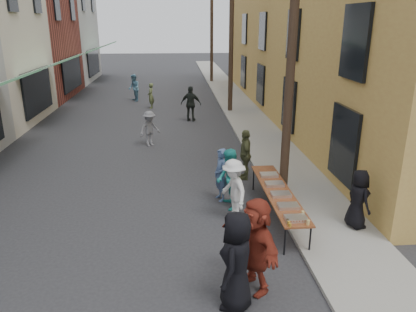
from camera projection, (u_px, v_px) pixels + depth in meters
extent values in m
plane|color=#28282B|center=(129.00, 257.00, 9.12)|extent=(120.00, 120.00, 0.00)
cube|color=gray|center=(242.00, 111.00, 23.66)|extent=(2.20, 60.00, 0.10)
cube|color=maroon|center=(6.00, 37.00, 26.92)|extent=(8.00, 8.00, 8.00)
cube|color=gray|center=(42.00, 27.00, 34.32)|extent=(8.00, 8.00, 9.00)
cube|color=#B38540|center=(360.00, 22.00, 21.61)|extent=(10.00, 28.00, 10.00)
cylinder|color=#2D2116|center=(292.00, 43.00, 10.85)|extent=(0.26, 0.26, 9.00)
cylinder|color=#2D2116|center=(231.00, 31.00, 22.19)|extent=(0.26, 0.26, 9.00)
cylinder|color=#2D2116|center=(212.00, 28.00, 33.53)|extent=(0.26, 0.26, 9.00)
cube|color=maroon|center=(278.00, 192.00, 10.79)|extent=(0.70, 4.00, 0.04)
cylinder|color=black|center=(285.00, 241.00, 9.11)|extent=(0.04, 0.04, 0.71)
cylinder|color=black|center=(310.00, 240.00, 9.15)|extent=(0.04, 0.04, 0.71)
cylinder|color=black|center=(254.00, 179.00, 12.66)|extent=(0.04, 0.04, 0.71)
cylinder|color=black|center=(272.00, 178.00, 12.71)|extent=(0.04, 0.04, 0.71)
cube|color=maroon|center=(296.00, 218.00, 9.21)|extent=(0.50, 0.33, 0.08)
cube|color=#B2B2B7|center=(288.00, 206.00, 9.82)|extent=(0.50, 0.33, 0.08)
cube|color=tan|center=(281.00, 194.00, 10.48)|extent=(0.50, 0.33, 0.08)
cube|color=#B2B2B7|center=(275.00, 184.00, 11.15)|extent=(0.50, 0.33, 0.08)
cube|color=tan|center=(269.00, 175.00, 11.81)|extent=(0.50, 0.33, 0.08)
cylinder|color=#A57F26|center=(290.00, 225.00, 8.91)|extent=(0.07, 0.07, 0.08)
cylinder|color=#A57F26|center=(289.00, 223.00, 9.00)|extent=(0.07, 0.07, 0.08)
cylinder|color=#A57F26|center=(288.00, 221.00, 9.10)|extent=(0.07, 0.07, 0.08)
cylinder|color=tan|center=(308.00, 222.00, 8.98)|extent=(0.08, 0.08, 0.12)
imported|color=black|center=(237.00, 261.00, 7.27)|extent=(0.93, 1.10, 1.91)
imported|color=#425981|center=(221.00, 175.00, 11.82)|extent=(0.54, 0.66, 1.58)
imported|color=teal|center=(229.00, 179.00, 11.27)|extent=(0.73, 0.90, 1.73)
imported|color=white|center=(233.00, 190.00, 10.58)|extent=(0.94, 1.24, 1.69)
imported|color=brown|center=(245.00, 154.00, 13.42)|extent=(0.47, 1.01, 1.69)
imported|color=maroon|center=(255.00, 245.00, 7.80)|extent=(1.19, 1.87, 1.92)
imported|color=black|center=(358.00, 199.00, 10.05)|extent=(0.63, 0.83, 1.52)
imported|color=slate|center=(150.00, 129.00, 17.02)|extent=(1.11, 1.03, 1.50)
imported|color=black|center=(191.00, 104.00, 21.18)|extent=(1.16, 0.72, 1.84)
imported|color=#59653A|center=(151.00, 96.00, 24.35)|extent=(0.36, 0.55, 1.52)
imported|color=teal|center=(134.00, 88.00, 26.45)|extent=(0.91, 1.02, 1.75)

